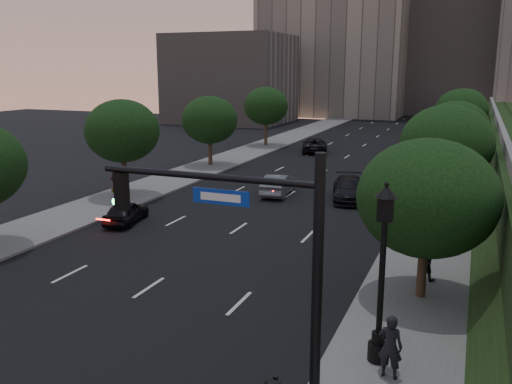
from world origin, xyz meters
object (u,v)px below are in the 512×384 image
at_px(sedan_near_left, 126,212).
at_px(pedestrian_a, 390,346).
at_px(traffic_signal_mast, 270,295).
at_px(pedestrian_b, 426,258).
at_px(sedan_mid_left, 278,185).
at_px(sedan_far_left, 314,145).
at_px(sedan_near_right, 349,189).
at_px(street_lamp, 381,282).
at_px(sedan_far_right, 420,152).
at_px(pedestrian_c, 441,232).

relative_size(sedan_near_left, pedestrian_a, 2.03).
height_order(traffic_signal_mast, pedestrian_b, traffic_signal_mast).
relative_size(pedestrian_a, pedestrian_b, 1.03).
distance_m(sedan_mid_left, sedan_far_left, 20.33).
bearing_deg(sedan_near_left, sedan_near_right, -147.26).
height_order(sedan_near_left, pedestrian_a, pedestrian_a).
distance_m(street_lamp, sedan_mid_left, 22.60).
distance_m(sedan_far_right, pedestrian_a, 39.94).
xyz_separation_m(pedestrian_b, pedestrian_c, (0.33, 4.52, -0.14)).
xyz_separation_m(sedan_far_right, pedestrian_b, (3.29, -31.82, 0.31)).
relative_size(street_lamp, sedan_near_left, 1.47).
relative_size(street_lamp, pedestrian_a, 2.98).
bearing_deg(sedan_near_right, sedan_near_left, -149.88).
bearing_deg(pedestrian_a, sedan_near_left, -29.24).
bearing_deg(pedestrian_a, traffic_signal_mast, 60.25).
distance_m(sedan_far_left, pedestrian_b, 35.81).
bearing_deg(street_lamp, sedan_mid_left, 117.35).
height_order(street_lamp, sedan_mid_left, street_lamp).
bearing_deg(pedestrian_a, sedan_far_left, -67.20).
height_order(street_lamp, sedan_far_right, street_lamp).
xyz_separation_m(sedan_near_left, pedestrian_a, (16.48, -10.80, 0.44)).
bearing_deg(sedan_mid_left, pedestrian_c, 138.18).
relative_size(street_lamp, sedan_far_left, 1.03).
bearing_deg(pedestrian_c, sedan_near_right, -76.90).
bearing_deg(sedan_near_left, pedestrian_b, 159.10).
bearing_deg(traffic_signal_mast, sedan_far_left, 104.67).
distance_m(traffic_signal_mast, sedan_near_left, 20.33).
bearing_deg(sedan_far_left, pedestrian_b, 97.07).
distance_m(street_lamp, sedan_near_left, 19.00).
xyz_separation_m(traffic_signal_mast, pedestrian_a, (2.31, 3.46, -2.58)).
height_order(sedan_far_left, pedestrian_c, pedestrian_c).
xyz_separation_m(sedan_near_left, sedan_mid_left, (5.68, 9.99, 0.09)).
bearing_deg(sedan_near_right, street_lamp, -89.20).
bearing_deg(pedestrian_a, pedestrian_c, -88.69).
bearing_deg(sedan_far_left, sedan_near_left, 68.88).
distance_m(sedan_near_right, sedan_far_right, 18.91).
relative_size(sedan_far_right, pedestrian_b, 2.42).
relative_size(sedan_far_left, sedan_near_right, 1.03).
distance_m(sedan_far_left, sedan_near_right, 21.34).
distance_m(sedan_near_left, pedestrian_b, 16.98).
xyz_separation_m(street_lamp, sedan_near_left, (-16.03, 10.01, -1.99)).
bearing_deg(sedan_near_left, sedan_far_left, -106.30).
xyz_separation_m(sedan_mid_left, pedestrian_c, (11.39, -8.26, 0.19)).
height_order(sedan_near_right, pedestrian_a, pedestrian_a).
distance_m(street_lamp, sedan_near_right, 21.13).
bearing_deg(street_lamp, pedestrian_c, 84.93).
bearing_deg(pedestrian_b, sedan_near_right, -47.42).
xyz_separation_m(street_lamp, pedestrian_a, (0.45, -0.79, -1.54)).
relative_size(sedan_far_left, sedan_far_right, 1.22).
distance_m(traffic_signal_mast, pedestrian_c, 16.48).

